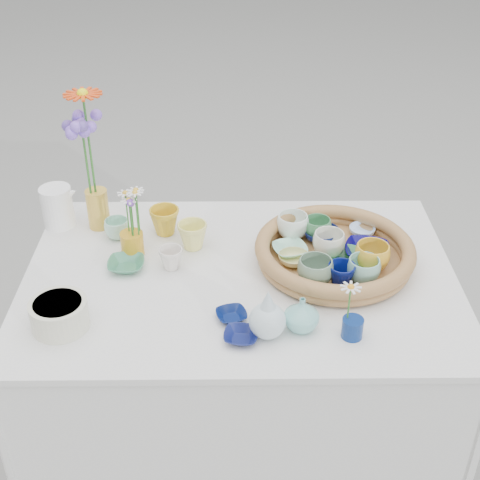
{
  "coord_description": "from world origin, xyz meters",
  "views": [
    {
      "loc": [
        -0.02,
        -1.59,
        1.91
      ],
      "look_at": [
        0.0,
        0.02,
        0.87
      ],
      "focal_mm": 50.0,
      "sensor_mm": 36.0,
      "label": 1
    }
  ],
  "objects_px": {
    "wicker_tray": "(334,253)",
    "bud_vase_seafoam": "(302,314)",
    "display_table": "(240,449)",
    "tall_vase_yellow": "(98,209)"
  },
  "relations": [
    {
      "from": "wicker_tray",
      "to": "bud_vase_seafoam",
      "type": "bearing_deg",
      "value": -112.63
    },
    {
      "from": "display_table",
      "to": "tall_vase_yellow",
      "type": "distance_m",
      "value": 0.98
    },
    {
      "from": "display_table",
      "to": "bud_vase_seafoam",
      "type": "relative_size",
      "value": 13.01
    },
    {
      "from": "display_table",
      "to": "wicker_tray",
      "type": "height_order",
      "value": "wicker_tray"
    },
    {
      "from": "tall_vase_yellow",
      "to": "wicker_tray",
      "type": "bearing_deg",
      "value": -16.74
    },
    {
      "from": "display_table",
      "to": "bud_vase_seafoam",
      "type": "xyz_separation_m",
      "value": [
        0.16,
        -0.25,
        0.81
      ]
    },
    {
      "from": "wicker_tray",
      "to": "bud_vase_seafoam",
      "type": "distance_m",
      "value": 0.32
    },
    {
      "from": "display_table",
      "to": "wicker_tray",
      "type": "distance_m",
      "value": 0.85
    },
    {
      "from": "bud_vase_seafoam",
      "to": "display_table",
      "type": "bearing_deg",
      "value": 122.54
    },
    {
      "from": "display_table",
      "to": "wicker_tray",
      "type": "bearing_deg",
      "value": 10.12
    }
  ]
}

